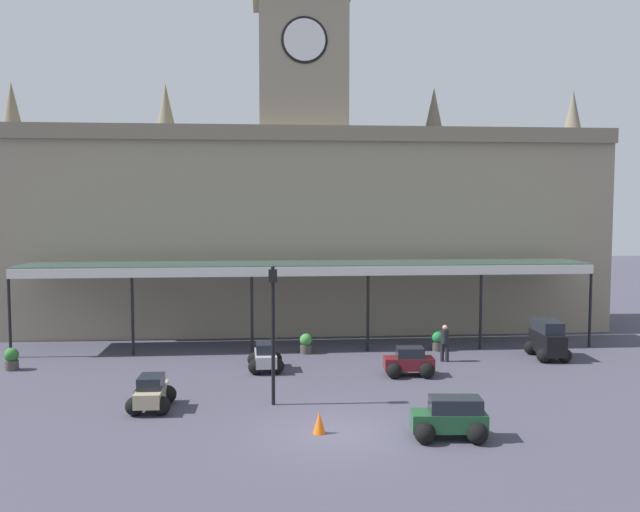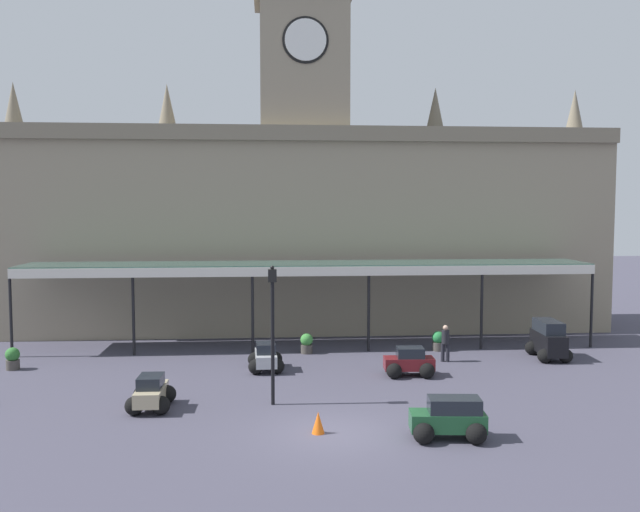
{
  "view_description": "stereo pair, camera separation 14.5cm",
  "coord_description": "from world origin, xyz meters",
  "views": [
    {
      "loc": [
        -2.18,
        -20.14,
        7.02
      ],
      "look_at": [
        0.0,
        5.95,
        5.06
      ],
      "focal_mm": 37.46,
      "sensor_mm": 36.0,
      "label": 1
    },
    {
      "loc": [
        -2.04,
        -20.15,
        7.02
      ],
      "look_at": [
        0.0,
        5.95,
        5.06
      ],
      "focal_mm": 37.46,
      "sensor_mm": 36.0,
      "label": 2
    }
  ],
  "objects": [
    {
      "name": "station_building",
      "position": [
        0.0,
        18.22,
        6.44
      ],
      "size": [
        33.94,
        6.46,
        19.58
      ],
      "color": "gray",
      "rests_on": "ground"
    },
    {
      "name": "ground_plane",
      "position": [
        0.0,
        0.0,
        0.0
      ],
      "size": [
        140.0,
        140.0,
        0.0
      ],
      "primitive_type": "plane",
      "color": "#444151"
    },
    {
      "name": "car_maroon_sedan",
      "position": [
        3.76,
        6.66,
        0.5
      ],
      "size": [
        2.09,
        1.59,
        1.19
      ],
      "color": "maroon",
      "rests_on": "ground"
    },
    {
      "name": "planter_by_canopy",
      "position": [
        6.18,
        11.28,
        0.49
      ],
      "size": [
        0.6,
        0.6,
        0.96
      ],
      "color": "#47423D",
      "rests_on": "ground"
    },
    {
      "name": "pedestrian_beside_cars",
      "position": [
        5.92,
        9.02,
        0.91
      ],
      "size": [
        0.37,
        0.34,
        1.67
      ],
      "color": "black",
      "rests_on": "ground"
    },
    {
      "name": "traffic_cone",
      "position": [
        -0.53,
        -0.05,
        0.34
      ],
      "size": [
        0.4,
        0.4,
        0.68
      ],
      "primitive_type": "cone",
      "color": "orange",
      "rests_on": "ground"
    },
    {
      "name": "victorian_lamppost",
      "position": [
        -1.9,
        3.07,
        3.07
      ],
      "size": [
        0.3,
        0.3,
        4.95
      ],
      "color": "black",
      "rests_on": "ground"
    },
    {
      "name": "car_green_estate",
      "position": [
        3.37,
        -0.84,
        0.56
      ],
      "size": [
        2.33,
        1.69,
        1.27
      ],
      "color": "#1E512D",
      "rests_on": "ground"
    },
    {
      "name": "planter_near_kerb",
      "position": [
        -13.02,
        9.03,
        0.49
      ],
      "size": [
        0.6,
        0.6,
        0.96
      ],
      "color": "#47423D",
      "rests_on": "ground"
    },
    {
      "name": "planter_forecourt_centre",
      "position": [
        -0.23,
        11.21,
        0.49
      ],
      "size": [
        0.6,
        0.6,
        0.96
      ],
      "color": "#47423D",
      "rests_on": "ground"
    },
    {
      "name": "car_black_van",
      "position": [
        10.81,
        9.25,
        0.81
      ],
      "size": [
        1.68,
        2.45,
        1.77
      ],
      "color": "black",
      "rests_on": "ground"
    },
    {
      "name": "car_beige_sedan",
      "position": [
        -6.11,
        2.89,
        0.5
      ],
      "size": [
        1.54,
        2.06,
        1.19
      ],
      "color": "tan",
      "rests_on": "ground"
    },
    {
      "name": "car_silver_sedan",
      "position": [
        -2.17,
        8.08,
        0.5
      ],
      "size": [
        1.58,
        2.09,
        1.19
      ],
      "color": "#B2B5BA",
      "rests_on": "ground"
    },
    {
      "name": "entrance_canopy",
      "position": [
        0.0,
        12.76,
        4.04
      ],
      "size": [
        28.07,
        3.26,
        4.2
      ],
      "color": "#38564C",
      "rests_on": "ground"
    }
  ]
}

